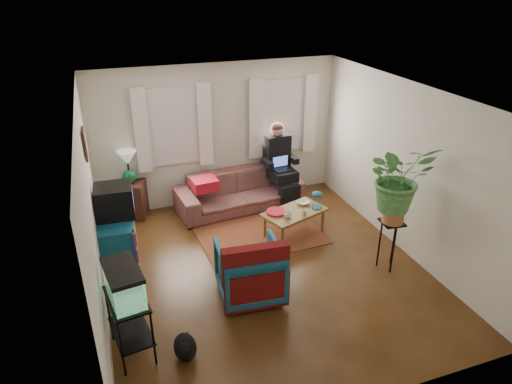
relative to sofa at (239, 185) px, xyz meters
name	(u,v)px	position (x,y,z in m)	size (l,w,h in m)	color
floor	(265,270)	(-0.25, -2.05, -0.45)	(4.50, 5.00, 0.01)	#4F2B14
ceiling	(267,96)	(-0.25, -2.05, 2.15)	(4.50, 5.00, 0.01)	white
wall_back	(218,135)	(-0.25, 0.45, 0.85)	(4.50, 0.01, 2.60)	silver
wall_front	(364,305)	(-0.25, -4.55, 0.85)	(4.50, 0.01, 2.60)	silver
wall_left	(92,217)	(-2.50, -2.05, 0.85)	(0.01, 5.00, 2.60)	silver
wall_right	(405,169)	(2.00, -2.05, 0.85)	(0.01, 5.00, 2.60)	silver
window_left	(173,127)	(-1.05, 0.43, 1.10)	(1.08, 0.04, 1.38)	white
window_right	(282,116)	(1.00, 0.43, 1.10)	(1.08, 0.04, 1.38)	white
curtains_left	(174,128)	(-1.05, 0.35, 1.10)	(1.36, 0.06, 1.50)	white
curtains_right	(284,117)	(1.00, 0.35, 1.10)	(1.36, 0.06, 1.50)	white
picture_frame	(85,144)	(-2.47, -1.20, 1.50)	(0.04, 0.32, 0.40)	#3D2616
area_rug	(257,231)	(0.01, -0.97, -0.44)	(2.00, 1.60, 0.01)	maroon
sofa	(239,185)	(0.00, 0.00, 0.00)	(2.30, 0.91, 0.90)	brown
seated_person	(279,166)	(0.83, 0.07, 0.24)	(0.57, 0.71, 1.37)	black
side_table	(132,200)	(-1.90, 0.30, -0.12)	(0.45, 0.45, 0.66)	#3A2815
table_lamp	(128,168)	(-1.90, 0.30, 0.49)	(0.34, 0.34, 0.60)	white
dresser	(119,244)	(-2.24, -1.31, -0.02)	(0.47, 0.95, 0.85)	#125E6C
crt_tv	(114,201)	(-2.22, -1.22, 0.63)	(0.52, 0.47, 0.45)	black
aquarium_stand	(130,326)	(-2.25, -3.06, -0.06)	(0.38, 0.69, 0.77)	black
aquarium	(124,283)	(-2.25, -3.06, 0.52)	(0.34, 0.63, 0.41)	#7FD899
black_cat	(185,345)	(-1.70, -3.33, -0.28)	(0.26, 0.40, 0.34)	black
armchair	(250,268)	(-0.64, -2.51, -0.03)	(0.82, 0.77, 0.85)	#105063
serape_throw	(256,272)	(-0.67, -2.84, 0.15)	(0.85, 0.20, 0.70)	#9E0A0A
coffee_table	(294,222)	(0.57, -1.24, -0.23)	(1.04, 0.57, 0.43)	brown
cup_a	(288,215)	(0.38, -1.40, 0.03)	(0.12, 0.12, 0.09)	white
cup_b	(304,212)	(0.67, -1.38, 0.03)	(0.09, 0.09, 0.09)	beige
bowl	(303,203)	(0.81, -1.06, 0.01)	(0.20, 0.20, 0.05)	white
snack_tray	(276,212)	(0.25, -1.20, 0.00)	(0.32, 0.32, 0.04)	#B21414
birdcage	(317,200)	(0.96, -1.26, 0.13)	(0.17, 0.17, 0.30)	#115B6B
plant_stand	(389,245)	(1.48, -2.58, -0.06)	(0.33, 0.33, 0.78)	black
potted_plant	(397,187)	(1.48, -2.58, 0.87)	(0.89, 0.77, 0.99)	#599947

